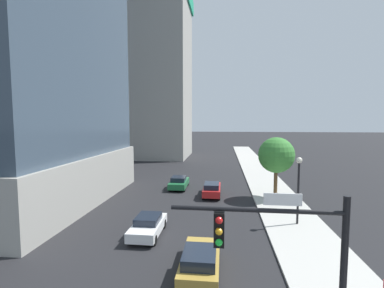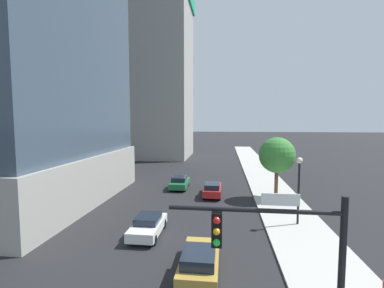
{
  "view_description": "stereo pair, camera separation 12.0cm",
  "coord_description": "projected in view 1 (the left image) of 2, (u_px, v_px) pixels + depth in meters",
  "views": [
    {
      "loc": [
        3.25,
        -3.24,
        7.86
      ],
      "look_at": [
        1.11,
        15.56,
        6.26
      ],
      "focal_mm": 25.45,
      "sensor_mm": 36.0,
      "label": 1
    },
    {
      "loc": [
        3.37,
        -3.23,
        7.86
      ],
      "look_at": [
        1.11,
        15.56,
        6.26
      ],
      "focal_mm": 25.45,
      "sensor_mm": 36.0,
      "label": 2
    }
  ],
  "objects": [
    {
      "name": "car_green",
      "position": [
        179.0,
        182.0,
        31.81
      ],
      "size": [
        1.88,
        4.29,
        1.41
      ],
      "color": "#1E6638",
      "rests_on": "ground"
    },
    {
      "name": "traffic_light_pole",
      "position": [
        284.0,
        251.0,
        8.06
      ],
      "size": [
        5.19,
        0.48,
        5.6
      ],
      "color": "black",
      "rests_on": "sidewalk"
    },
    {
      "name": "car_red",
      "position": [
        212.0,
        189.0,
        28.49
      ],
      "size": [
        1.78,
        4.4,
        1.49
      ],
      "color": "red",
      "rests_on": "ground"
    },
    {
      "name": "car_white",
      "position": [
        148.0,
        225.0,
        18.71
      ],
      "size": [
        1.83,
        4.11,
        1.37
      ],
      "color": "silver",
      "rests_on": "ground"
    },
    {
      "name": "construction_building",
      "position": [
        160.0,
        68.0,
        58.88
      ],
      "size": [
        13.03,
        15.73,
        45.16
      ],
      "color": "#9E9B93",
      "rests_on": "ground"
    },
    {
      "name": "car_gold",
      "position": [
        200.0,
        260.0,
        14.0
      ],
      "size": [
        1.94,
        4.51,
        1.42
      ],
      "color": "#AD8938",
      "rests_on": "ground"
    },
    {
      "name": "street_tree",
      "position": [
        276.0,
        155.0,
        27.14
      ],
      "size": [
        3.57,
        3.57,
        6.11
      ],
      "color": "brown",
      "rests_on": "sidewalk"
    },
    {
      "name": "sidewalk",
      "position": [
        287.0,
        213.0,
        23.05
      ],
      "size": [
        4.61,
        120.0,
        0.15
      ],
      "primitive_type": "cube",
      "color": "#B2AFA8",
      "rests_on": "ground"
    },
    {
      "name": "street_lamp",
      "position": [
        299.0,
        180.0,
        20.21
      ],
      "size": [
        0.44,
        0.44,
        5.03
      ],
      "color": "black",
      "rests_on": "sidewalk"
    }
  ]
}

